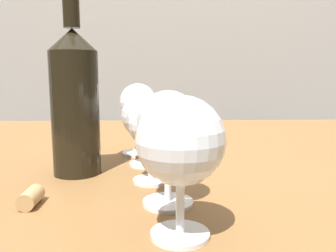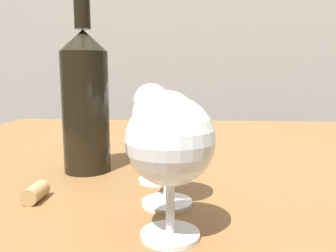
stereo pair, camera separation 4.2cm
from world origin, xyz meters
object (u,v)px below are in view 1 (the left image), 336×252
at_px(wine_glass_port, 168,125).
at_px(wine_bottle, 75,99).
at_px(wine_glass_cabernet, 138,104).
at_px(wine_glass_rose, 151,124).
at_px(wine_glass_white, 181,143).
at_px(wine_glass_amber, 145,117).
at_px(cork, 31,197).

bearing_deg(wine_glass_port, wine_bottle, 135.77).
relative_size(wine_glass_port, wine_glass_cabernet, 1.01).
bearing_deg(wine_glass_rose, wine_bottle, 157.55).
bearing_deg(wine_glass_white, wine_bottle, 124.13).
bearing_deg(wine_glass_amber, cork, -126.15).
xyz_separation_m(wine_glass_rose, cork, (-0.15, -0.09, -0.08)).
bearing_deg(wine_glass_amber, wine_glass_port, -79.18).
bearing_deg(cork, wine_glass_port, -0.14).
distance_m(wine_glass_port, cork, 0.20).
relative_size(wine_glass_amber, cork, 3.14).
bearing_deg(wine_bottle, wine_glass_rose, -22.45).
xyz_separation_m(wine_glass_rose, wine_glass_amber, (-0.01, 0.10, -0.00)).
xyz_separation_m(wine_glass_white, wine_glass_port, (-0.01, 0.09, 0.00)).
bearing_deg(wine_glass_cabernet, wine_glass_rose, -80.99).
xyz_separation_m(wine_glass_white, wine_glass_cabernet, (-0.06, 0.36, 0.00)).
bearing_deg(cork, wine_glass_rose, 31.28).
distance_m(wine_glass_port, wine_glass_cabernet, 0.28).
height_order(wine_glass_white, wine_glass_rose, wine_glass_white).
bearing_deg(wine_glass_cabernet, cork, -113.89).
bearing_deg(wine_glass_white, cork, 154.23).
distance_m(wine_glass_amber, wine_glass_cabernet, 0.09).
bearing_deg(wine_bottle, cork, -100.52).
height_order(wine_glass_white, wine_glass_cabernet, same).
bearing_deg(wine_glass_cabernet, wine_glass_port, -79.29).
relative_size(wine_glass_amber, wine_bottle, 0.41).
xyz_separation_m(wine_glass_amber, wine_glass_cabernet, (-0.02, 0.09, 0.01)).
bearing_deg(wine_glass_cabernet, wine_bottle, -125.81).
relative_size(wine_glass_white, wine_glass_cabernet, 1.01).
height_order(wine_glass_rose, wine_glass_cabernet, wine_glass_cabernet).
bearing_deg(wine_glass_amber, wine_glass_white, -80.62).
distance_m(wine_bottle, cork, 0.18).
relative_size(wine_glass_rose, cork, 3.09).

